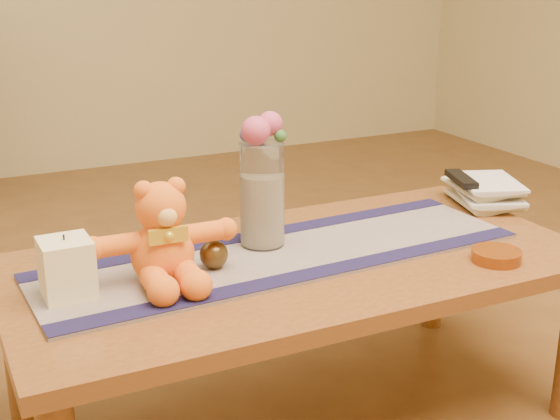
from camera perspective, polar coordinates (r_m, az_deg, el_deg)
name	(u,v)px	position (r m, az deg, el deg)	size (l,w,h in m)	color
floor	(297,418)	(2.06, 1.30, -15.32)	(5.50, 5.50, 0.00)	brown
coffee_table_top	(298,266)	(1.86, 1.39, -4.19)	(1.40, 0.70, 0.04)	brown
table_leg_bl	(18,352)	(2.04, -19.07, -10.02)	(0.07, 0.07, 0.41)	brown
table_leg_br	(434,266)	(2.49, 11.45, -4.14)	(0.07, 0.07, 0.41)	brown
persian_runner	(282,255)	(1.86, 0.16, -3.37)	(1.20, 0.35, 0.01)	#1C1C4E
runner_border_near	(313,273)	(1.74, 2.46, -4.76)	(1.20, 0.06, 0.00)	#16133A
runner_border_far	(255,235)	(1.97, -1.87, -1.87)	(1.20, 0.06, 0.00)	#16133A
teddy_bear	(162,233)	(1.69, -8.87, -1.70)	(0.32, 0.27, 0.22)	orange
pillar_candle	(67,268)	(1.67, -15.69, -4.21)	(0.11, 0.11, 0.13)	#FBEDB9
candle_wick	(64,237)	(1.64, -15.89, -1.98)	(0.00, 0.00, 0.01)	black
glass_vase	(262,195)	(1.87, -1.35, 1.15)	(0.11, 0.11, 0.26)	silver
potpourri_fill	(262,210)	(1.88, -1.34, 0.01)	(0.09, 0.09, 0.18)	beige
rose_left	(256,131)	(1.81, -1.83, 5.97)	(0.07, 0.07, 0.07)	#C4456C
rose_right	(270,124)	(1.84, -0.74, 6.50)	(0.06, 0.06, 0.06)	#C4456C
blue_flower_back	(259,129)	(1.87, -1.56, 6.11)	(0.04, 0.04, 0.04)	#4C499F
blue_flower_side	(247,135)	(1.84, -2.50, 5.66)	(0.04, 0.04, 0.04)	#4C499F
leaf_sprig	(280,136)	(1.83, 0.02, 5.57)	(0.03, 0.03, 0.03)	#33662D
bronze_ball	(214,254)	(1.76, -4.98, -3.33)	(0.07, 0.07, 0.07)	#483518
book_bottom	(458,202)	(2.29, 13.20, 0.57)	(0.17, 0.22, 0.02)	beige
book_lower	(461,196)	(2.29, 13.39, 0.99)	(0.16, 0.22, 0.02)	beige
book_upper	(457,190)	(2.28, 13.11, 1.49)	(0.17, 0.22, 0.02)	beige
book_top	(461,184)	(2.28, 13.42, 1.92)	(0.16, 0.22, 0.02)	beige
tv_remote	(461,179)	(2.26, 13.43, 2.29)	(0.04, 0.16, 0.02)	black
amber_dish	(496,256)	(1.90, 15.90, -3.31)	(0.12, 0.12, 0.03)	#BF5914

